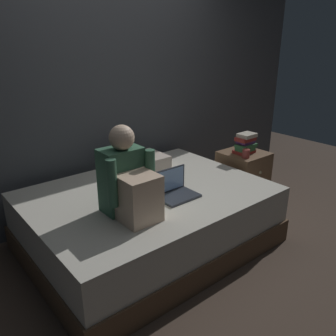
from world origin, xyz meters
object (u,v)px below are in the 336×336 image
object	(u,v)px
nightstand	(242,178)
pillow	(138,164)
person_sitting	(128,182)
book_stack	(246,144)
bed	(149,218)
mug	(246,154)
laptop	(175,190)

from	to	relation	value
nightstand	pillow	xyz separation A→B (m)	(-1.09, 0.42, 0.30)
person_sitting	pillow	size ratio (longest dim) A/B	1.17
person_sitting	book_stack	xyz separation A→B (m)	(1.63, 0.25, -0.08)
bed	mug	bearing A→B (deg)	-4.51
bed	person_sitting	distance (m)	0.66
nightstand	book_stack	bearing A→B (deg)	-133.36
pillow	person_sitting	bearing A→B (deg)	-128.87
laptop	book_stack	size ratio (longest dim) A/B	1.40
nightstand	book_stack	world-z (taller)	book_stack
bed	mug	world-z (taller)	mug
person_sitting	mug	bearing A→B (deg)	5.51
bed	person_sitting	bearing A→B (deg)	-145.45
person_sitting	pillow	xyz separation A→B (m)	(0.55, 0.69, -0.19)
book_stack	laptop	bearing A→B (deg)	-168.76
nightstand	laptop	xyz separation A→B (m)	(-1.20, -0.25, 0.29)
book_stack	mug	distance (m)	0.17
bed	nightstand	world-z (taller)	nightstand
bed	pillow	xyz separation A→B (m)	(0.21, 0.45, 0.33)
laptop	book_stack	world-z (taller)	book_stack
laptop	pillow	distance (m)	0.68
laptop	pillow	bearing A→B (deg)	81.17
bed	mug	xyz separation A→B (m)	(1.17, -0.09, 0.37)
person_sitting	pillow	distance (m)	0.90
bed	book_stack	world-z (taller)	book_stack
person_sitting	laptop	bearing A→B (deg)	2.14
laptop	pillow	xyz separation A→B (m)	(0.10, 0.67, 0.01)
nightstand	person_sitting	distance (m)	1.74
person_sitting	laptop	world-z (taller)	person_sitting
laptop	bed	bearing A→B (deg)	115.17
bed	pillow	size ratio (longest dim) A/B	3.57
bed	book_stack	distance (m)	1.36
pillow	book_stack	xyz separation A→B (m)	(1.08, -0.44, 0.10)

